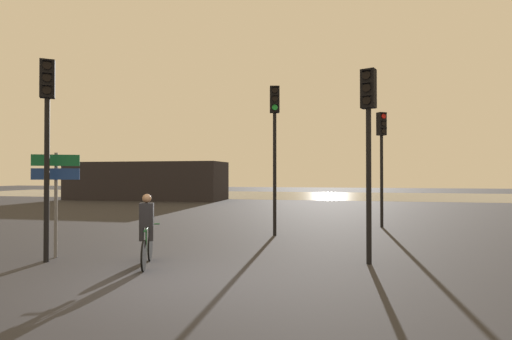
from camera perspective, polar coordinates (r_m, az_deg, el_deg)
ground_plane at (r=7.91m, az=-11.90°, el=-15.69°), size 120.00×120.00×0.00m
water_strip at (r=40.70m, az=8.05°, el=-3.61°), size 80.00×16.00×0.01m
distant_building at (r=34.55m, az=-15.43°, el=-1.51°), size 13.17×4.00×3.13m
traffic_light_center at (r=13.60m, az=2.68°, el=5.34°), size 0.37×0.38×5.06m
traffic_light_near_right at (r=9.60m, az=15.77°, el=5.72°), size 0.38×0.40×4.49m
traffic_light_far_right at (r=16.42m, az=17.51°, el=3.08°), size 0.40×0.42×4.50m
traffic_light_near_left at (r=10.68m, az=-27.68°, el=6.09°), size 0.40×0.42×4.77m
direction_sign_post at (r=11.04m, az=-26.70°, el=-1.94°), size 0.99×0.54×2.60m
cyclist at (r=9.36m, az=-15.34°, el=-8.22°), size 0.70×1.62×1.62m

